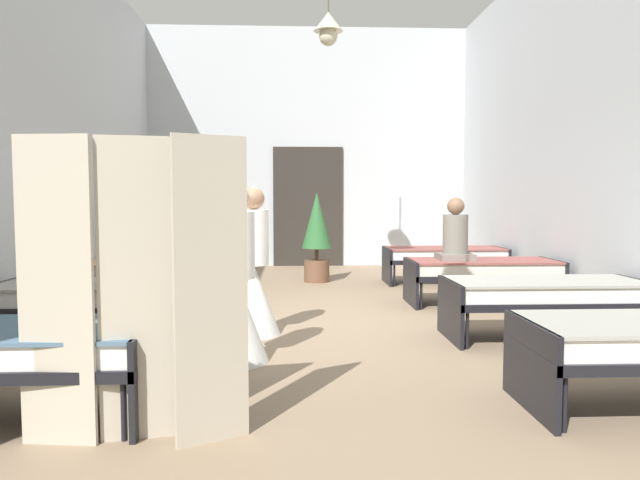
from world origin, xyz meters
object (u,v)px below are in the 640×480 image
(potted_plant, at_px, (317,232))
(patient_seated_secondary, at_px, (455,237))
(bed_right_row_1, at_px, (545,294))
(bed_right_row_2, at_px, (482,270))
(bed_right_row_3, at_px, (444,256))
(patient_seated_primary, at_px, (136,251))
(bed_left_row_1, at_px, (98,297))
(bed_left_row_3, at_px, (178,257))
(nurse_mid_aisle, at_px, (254,282))
(privacy_screen, at_px, (135,291))
(bed_left_row_2, at_px, (148,272))
(nurse_near_aisle, at_px, (237,299))

(potted_plant, bearing_deg, patient_seated_secondary, -51.11)
(bed_right_row_1, distance_m, bed_right_row_2, 1.90)
(bed_right_row_3, bearing_deg, patient_seated_primary, -136.08)
(bed_right_row_1, xyz_separation_m, bed_right_row_2, (0.00, 1.90, 0.00))
(bed_right_row_3, bearing_deg, patient_seated_secondary, -100.58)
(potted_plant, bearing_deg, bed_right_row_3, -6.47)
(bed_left_row_1, xyz_separation_m, bed_right_row_1, (4.26, 0.00, 0.00))
(bed_right_row_2, xyz_separation_m, patient_seated_primary, (-3.91, -1.86, 0.43))
(potted_plant, bearing_deg, bed_left_row_3, -174.00)
(nurse_mid_aisle, xyz_separation_m, potted_plant, (0.78, 3.72, 0.29))
(patient_seated_secondary, bearing_deg, bed_left_row_1, -153.76)
(patient_seated_secondary, xyz_separation_m, privacy_screen, (-2.96, -4.20, -0.02))
(bed_right_row_1, xyz_separation_m, bed_left_row_2, (-4.26, 1.90, 0.00))
(nurse_near_aisle, bearing_deg, bed_right_row_3, -48.28)
(bed_right_row_3, bearing_deg, bed_left_row_1, -138.26)
(bed_right_row_3, distance_m, patient_seated_primary, 5.44)
(bed_right_row_3, bearing_deg, bed_left_row_3, 180.00)
(bed_left_row_3, relative_size, privacy_screen, 1.12)
(nurse_near_aisle, xyz_separation_m, patient_seated_primary, (-1.01, 0.72, 0.34))
(nurse_mid_aisle, bearing_deg, bed_right_row_2, -74.14)
(bed_left_row_1, distance_m, nurse_near_aisle, 1.52)
(bed_right_row_3, distance_m, nurse_near_aisle, 5.34)
(nurse_mid_aisle, distance_m, patient_seated_secondary, 2.98)
(bed_left_row_2, bearing_deg, bed_right_row_3, 24.04)
(bed_left_row_2, relative_size, bed_right_row_3, 1.00)
(bed_right_row_1, xyz_separation_m, bed_left_row_3, (-4.26, 3.80, 0.00))
(bed_left_row_3, xyz_separation_m, patient_seated_secondary, (3.91, -1.87, 0.43))
(bed_right_row_3, height_order, patient_seated_secondary, patient_seated_secondary)
(patient_seated_primary, xyz_separation_m, patient_seated_secondary, (3.56, 1.89, 0.00))
(patient_seated_secondary, bearing_deg, bed_right_row_3, 79.42)
(bed_right_row_1, xyz_separation_m, privacy_screen, (-3.31, -2.27, 0.41))
(bed_left_row_1, relative_size, nurse_mid_aisle, 1.28)
(nurse_near_aisle, relative_size, patient_seated_secondary, 1.86)
(bed_left_row_3, bearing_deg, bed_right_row_3, 0.00)
(nurse_mid_aisle, bearing_deg, bed_left_row_3, 8.79)
(patient_seated_primary, bearing_deg, bed_left_row_3, 95.31)
(nurse_mid_aisle, bearing_deg, patient_seated_secondary, -70.36)
(nurse_near_aisle, distance_m, potted_plant, 4.80)
(bed_right_row_2, relative_size, potted_plant, 1.30)
(privacy_screen, bearing_deg, bed_right_row_1, 24.04)
(bed_left_row_1, relative_size, potted_plant, 1.30)
(bed_right_row_1, xyz_separation_m, patient_seated_secondary, (-0.35, 1.93, 0.43))
(nurse_mid_aisle, bearing_deg, patient_seated_primary, 90.64)
(bed_left_row_1, height_order, bed_right_row_3, same)
(patient_seated_secondary, relative_size, potted_plant, 0.55)
(bed_left_row_2, xyz_separation_m, potted_plant, (2.21, 2.13, 0.38))
(bed_left_row_2, bearing_deg, patient_seated_secondary, 0.39)
(bed_right_row_2, bearing_deg, patient_seated_secondary, 175.64)
(nurse_near_aisle, relative_size, potted_plant, 1.02)
(bed_right_row_3, relative_size, privacy_screen, 1.12)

